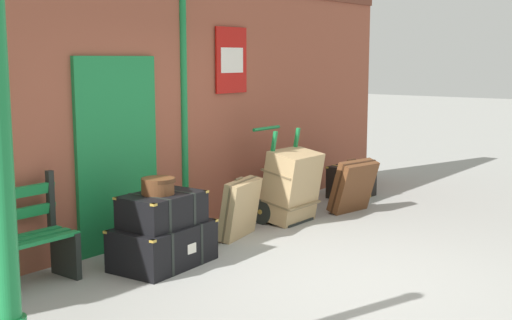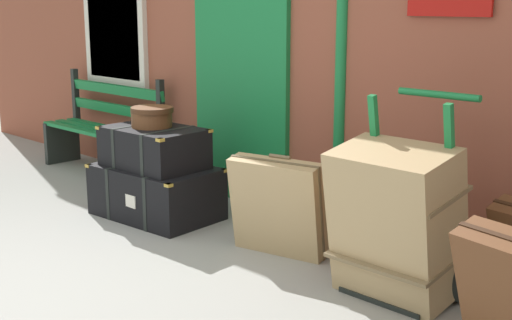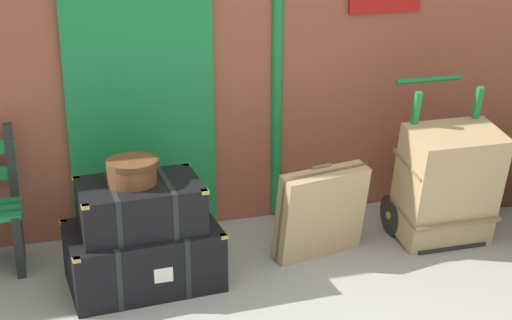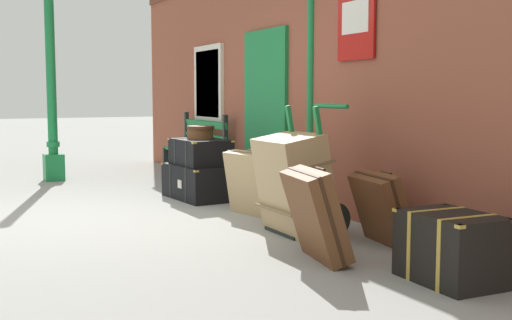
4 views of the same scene
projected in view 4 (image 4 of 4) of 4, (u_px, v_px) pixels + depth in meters
ground_plane at (82, 218)px, 6.77m from camera, size 60.00×60.00×0.00m
brick_facade at (296, 69)px, 7.79m from camera, size 10.40×0.35×3.20m
lamp_post at (52, 106)px, 9.62m from camera, size 0.28×0.28×2.95m
platform_bench at (196, 151)px, 9.66m from camera, size 1.60×0.43×1.01m
steamer_trunk_base at (201, 182)px, 8.04m from camera, size 1.06×0.72×0.43m
steamer_trunk_middle at (200, 152)px, 8.00m from camera, size 0.83×0.58×0.33m
round_hatbox at (200, 131)px, 8.02m from camera, size 0.35×0.34×0.16m
porters_trolley at (310, 203)px, 6.08m from camera, size 0.71×0.58×1.20m
large_brown_trunk at (294, 183)px, 5.99m from camera, size 0.70×0.58×0.94m
suitcase_caramel at (251, 183)px, 6.89m from camera, size 0.72×0.41×0.71m
suitcase_cream at (316, 215)px, 4.99m from camera, size 0.71×0.50×0.73m
suitcase_umber at (382, 208)px, 5.56m from camera, size 0.67×0.45×0.63m
corner_trunk at (451, 248)px, 4.44m from camera, size 0.71×0.51×0.49m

